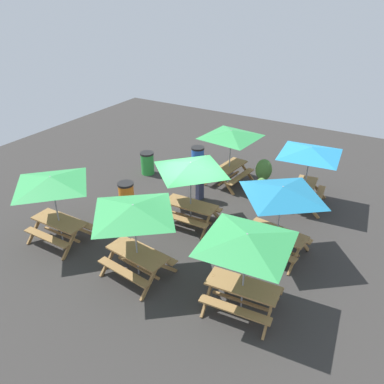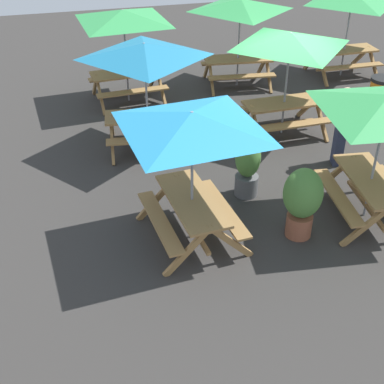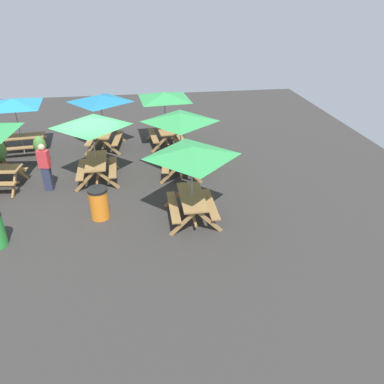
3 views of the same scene
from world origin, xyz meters
TOP-DOWN VIEW (x-y plane):
  - ground_plane at (0.00, 0.00)m, footprint 24.28×24.28m
  - picnic_table_0 at (2.99, -0.25)m, footprint 2.23×2.23m
  - picnic_table_1 at (2.89, 3.09)m, footprint 2.82×2.82m
  - picnic_table_2 at (-3.13, -3.12)m, footprint 2.00×2.00m
  - picnic_table_3 at (3.03, -2.88)m, footprint 2.82×2.82m
  - picnic_table_4 at (-0.08, -0.15)m, footprint 2.07×2.07m
  - picnic_table_5 at (-0.01, -3.17)m, footprint 2.21×2.21m
  - trash_bin_orange at (-2.67, -0.40)m, footprint 0.59×0.59m
  - potted_plant_0 at (1.57, 2.07)m, footprint 0.47×0.47m
  - potted_plant_1 at (1.13, 3.48)m, footprint 0.65×0.65m
  - person_standing at (-0.62, 1.45)m, footprint 0.30×0.40m

SIDE VIEW (x-z plane):
  - ground_plane at x=0.00m, z-range 0.00..0.00m
  - trash_bin_orange at x=-2.67m, z-range 0.00..0.98m
  - potted_plant_0 at x=1.57m, z-range 0.02..1.21m
  - potted_plant_1 at x=1.13m, z-range 0.09..1.36m
  - person_standing at x=-0.62m, z-range 0.05..1.72m
  - picnic_table_0 at x=2.99m, z-range 0.82..3.16m
  - picnic_table_1 at x=2.89m, z-range 0.82..3.16m
  - picnic_table_2 at x=-3.13m, z-range 0.82..3.16m
  - picnic_table_3 at x=3.03m, z-range 0.82..3.16m
  - picnic_table_4 at x=-0.08m, z-range 0.82..3.16m
  - picnic_table_5 at x=-0.01m, z-range 0.82..3.16m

